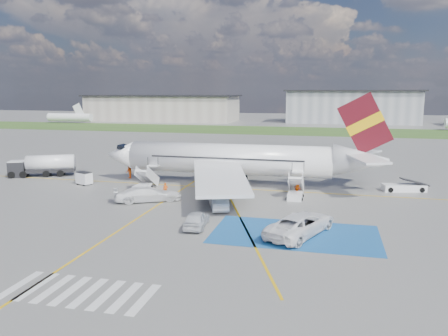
{
  "coord_description": "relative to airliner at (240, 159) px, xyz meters",
  "views": [
    {
      "loc": [
        12.57,
        -39.92,
        11.97
      ],
      "look_at": [
        1.16,
        6.78,
        3.5
      ],
      "focal_mm": 35.0,
      "sensor_mm": 36.0,
      "label": 1
    }
  ],
  "objects": [
    {
      "name": "grass_strip",
      "position": [
        -1.51,
        81.0,
        -3.39
      ],
      "size": [
        400.0,
        30.0,
        0.01
      ],
      "primitive_type": "cube",
      "color": "#2D4C1E",
      "rests_on": "ground"
    },
    {
      "name": "staging_box",
      "position": [
        8.49,
        -18.0,
        -3.39
      ],
      "size": [
        14.0,
        8.0,
        0.01
      ],
      "primitive_type": "cube",
      "color": "#174F8E",
      "rests_on": "ground"
    },
    {
      "name": "airliner",
      "position": [
        0.0,
        0.0,
        0.0
      ],
      "size": [
        36.81,
        32.95,
        11.92
      ],
      "color": "white",
      "rests_on": "ground"
    },
    {
      "name": "ground",
      "position": [
        -1.51,
        -14.0,
        -3.39
      ],
      "size": [
        400.0,
        400.0,
        0.0
      ],
      "primitive_type": "plane",
      "color": "#60605E",
      "rests_on": "ground"
    },
    {
      "name": "taxiway_line_diag",
      "position": [
        -1.51,
        -2.0,
        -3.39
      ],
      "size": [
        20.71,
        56.45,
        0.01
      ],
      "primitive_type": "cube",
      "rotation": [
        0.0,
        0.0,
        0.35
      ],
      "color": "gold",
      "rests_on": "ground"
    },
    {
      "name": "crew_fwd",
      "position": [
        -7.18,
        -7.8,
        -2.61
      ],
      "size": [
        0.65,
        0.51,
        1.57
      ],
      "primitive_type": "imported",
      "rotation": [
        0.0,
        0.0,
        0.26
      ],
      "color": "#DD510B",
      "rests_on": "ground"
    },
    {
      "name": "crosswalk",
      "position": [
        -3.31,
        -32.0,
        -3.39
      ],
      "size": [
        9.0,
        4.0,
        0.01
      ],
      "color": "silver",
      "rests_on": "ground"
    },
    {
      "name": "terminal_west",
      "position": [
        -56.51,
        116.0,
        1.61
      ],
      "size": [
        60.0,
        22.0,
        10.0
      ],
      "primitive_type": "cube",
      "color": "#A2988C",
      "rests_on": "ground"
    },
    {
      "name": "belt_loader",
      "position": [
        20.06,
        1.57,
        -2.99
      ],
      "size": [
        5.6,
        2.99,
        1.62
      ],
      "rotation": [
        0.0,
        0.0,
        0.23
      ],
      "color": "white",
      "rests_on": "ground"
    },
    {
      "name": "terminal_centre",
      "position": [
        18.49,
        121.0,
        2.61
      ],
      "size": [
        48.0,
        18.0,
        12.0
      ],
      "primitive_type": "cube",
      "color": "gray",
      "rests_on": "ground"
    },
    {
      "name": "van_white_b",
      "position": [
        -8.17,
        -10.52,
        -2.33
      ],
      "size": [
        5.84,
        4.52,
        2.13
      ],
      "primitive_type": "imported",
      "rotation": [
        0.0,
        0.0,
        2.06
      ],
      "color": "silver",
      "rests_on": "ground"
    },
    {
      "name": "airstairs_fwd",
      "position": [
        -11.01,
        -5.3,
        -2.77
      ],
      "size": [
        1.9,
        5.2,
        3.6
      ],
      "color": "white",
      "rests_on": "ground"
    },
    {
      "name": "crew_nose",
      "position": [
        -15.94,
        0.89,
        -2.45
      ],
      "size": [
        1.14,
        1.16,
        1.89
      ],
      "primitive_type": "imported",
      "rotation": [
        0.0,
        0.0,
        -0.85
      ],
      "color": "#EF580C",
      "rests_on": "ground"
    },
    {
      "name": "taxiway_line_main",
      "position": [
        -1.51,
        -2.0,
        -3.39
      ],
      "size": [
        120.0,
        0.2,
        0.01
      ],
      "primitive_type": "cube",
      "color": "gold",
      "rests_on": "ground"
    },
    {
      "name": "car_silver_a",
      "position": [
        -0.2,
        -18.16,
        -2.64
      ],
      "size": [
        2.18,
        4.59,
        1.51
      ],
      "primitive_type": "imported",
      "rotation": [
        0.0,
        0.0,
        3.23
      ],
      "color": "silver",
      "rests_on": "ground"
    },
    {
      "name": "gpu_cart",
      "position": [
        -19.76,
        -4.35,
        -2.63
      ],
      "size": [
        2.34,
        1.93,
        1.68
      ],
      "rotation": [
        0.0,
        0.0,
        -0.39
      ],
      "color": "white",
      "rests_on": "ground"
    },
    {
      "name": "taxiway_line_cross",
      "position": [
        -6.51,
        -24.0,
        -3.39
      ],
      "size": [
        0.2,
        60.0,
        0.01
      ],
      "primitive_type": "cube",
      "color": "gold",
      "rests_on": "ground"
    },
    {
      "name": "car_silver_b",
      "position": [
        0.18,
        -11.7,
        -2.61
      ],
      "size": [
        3.23,
        5.05,
        1.57
      ],
      "primitive_type": "imported",
      "rotation": [
        0.0,
        0.0,
        3.5
      ],
      "color": "silver",
      "rests_on": "ground"
    },
    {
      "name": "crew_aft",
      "position": [
        7.61,
        -4.07,
        -2.46
      ],
      "size": [
        1.02,
        1.15,
        1.87
      ],
      "primitive_type": "imported",
      "rotation": [
        0.0,
        0.0,
        2.22
      ],
      "color": "orange",
      "rests_on": "ground"
    },
    {
      "name": "airstairs_aft",
      "position": [
        7.49,
        -5.3,
        -2.77
      ],
      "size": [
        1.9,
        5.2,
        3.6
      ],
      "color": "white",
      "rests_on": "ground"
    },
    {
      "name": "fuel_tanker",
      "position": [
        -28.67,
        -0.47,
        -2.13
      ],
      "size": [
        8.99,
        5.71,
        3.01
      ],
      "rotation": [
        0.0,
        0.0,
        0.42
      ],
      "color": "black",
      "rests_on": "ground"
    },
    {
      "name": "van_white_a",
      "position": [
        8.96,
        -17.89,
        -2.17
      ],
      "size": [
        5.33,
        7.2,
        2.45
      ],
      "primitive_type": "imported",
      "rotation": [
        0.0,
        0.0,
        2.74
      ],
      "color": "white",
      "rests_on": "ground"
    }
  ]
}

